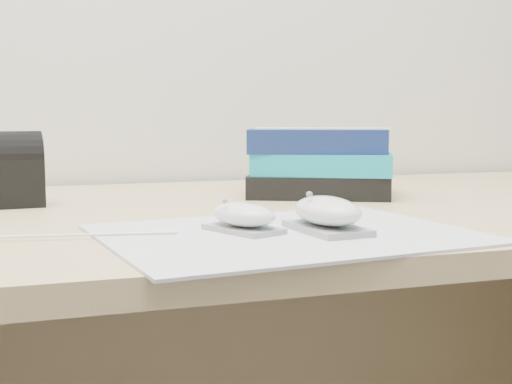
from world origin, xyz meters
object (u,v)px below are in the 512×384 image
object	(u,v)px
desk	(267,344)
book_stack	(319,162)
mouse_front	(327,214)
mouse_rear	(243,217)

from	to	relation	value
desk	book_stack	xyz separation A→B (m)	(0.11, 0.04, 0.29)
mouse_front	desk	bearing A→B (deg)	82.31
desk	book_stack	size ratio (longest dim) A/B	5.62
mouse_rear	mouse_front	bearing A→B (deg)	-18.46
mouse_rear	book_stack	size ratio (longest dim) A/B	0.37
mouse_front	book_stack	world-z (taller)	book_stack
mouse_rear	mouse_front	xyz separation A→B (m)	(0.09, -0.03, 0.00)
desk	book_stack	bearing A→B (deg)	20.61
desk	mouse_rear	xyz separation A→B (m)	(-0.13, -0.29, 0.25)
mouse_rear	book_stack	world-z (taller)	book_stack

